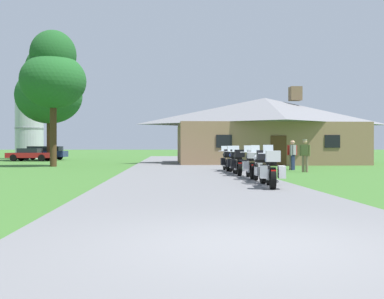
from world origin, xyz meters
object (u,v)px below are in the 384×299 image
(motorcycle_black_farthest_in_row, at_px, (227,160))
(motorcycle_black_third_in_row, at_px, (251,164))
(bystander_olive_shirt_by_tree, at_px, (305,154))
(parked_red_sedan_far_left, at_px, (31,154))
(bystander_red_shirt_near_lodge, at_px, (292,153))
(parked_navy_suv_far_left, at_px, (44,152))
(metal_silo_distant, at_px, (29,125))
(bystander_gray_shirt_beside_signpost, at_px, (293,154))
(motorcycle_white_second_in_row, at_px, (260,166))
(motorcycle_blue_nearest_to_camera, at_px, (271,170))
(motorcycle_blue_fifth_in_row, at_px, (234,161))
(motorcycle_black_fourth_in_row, at_px, (238,163))
(tree_left_near, at_px, (53,73))
(tree_left_far, at_px, (49,88))

(motorcycle_black_farthest_in_row, bearing_deg, motorcycle_black_third_in_row, -88.67)
(bystander_olive_shirt_by_tree, distance_m, parked_red_sedan_far_left, 28.13)
(bystander_red_shirt_near_lodge, relative_size, parked_navy_suv_far_left, 0.35)
(motorcycle_black_third_in_row, bearing_deg, metal_silo_distant, 121.89)
(bystander_gray_shirt_beside_signpost, bearing_deg, motorcycle_black_farthest_in_row, -23.54)
(motorcycle_white_second_in_row, xyz_separation_m, parked_navy_suv_far_left, (-15.80, 31.48, 0.16))
(motorcycle_black_third_in_row, bearing_deg, motorcycle_black_farthest_in_row, 95.18)
(bystander_red_shirt_near_lodge, xyz_separation_m, parked_navy_suv_far_left, (-19.68, 21.71, -0.15))
(motorcycle_blue_nearest_to_camera, xyz_separation_m, parked_navy_suv_far_left, (-15.68, 33.67, 0.17))
(motorcycle_blue_nearest_to_camera, relative_size, motorcycle_blue_fifth_in_row, 1.00)
(motorcycle_blue_nearest_to_camera, height_order, motorcycle_black_fourth_in_row, same)
(bystander_red_shirt_near_lodge, xyz_separation_m, parked_red_sedan_far_left, (-19.78, 17.57, -0.29))
(motorcycle_blue_nearest_to_camera, xyz_separation_m, motorcycle_blue_fifth_in_row, (0.05, 7.95, 0.00))
(motorcycle_black_fourth_in_row, bearing_deg, motorcycle_black_third_in_row, -82.87)
(motorcycle_black_fourth_in_row, bearing_deg, tree_left_near, 136.94)
(bystander_red_shirt_near_lodge, bearing_deg, motorcycle_blue_fifth_in_row, 55.32)
(motorcycle_white_second_in_row, distance_m, motorcycle_black_third_in_row, 1.88)
(metal_silo_distant, distance_m, parked_red_sedan_far_left, 10.35)
(motorcycle_white_second_in_row, relative_size, bystander_red_shirt_near_lodge, 1.25)
(motorcycle_black_fourth_in_row, relative_size, parked_red_sedan_far_left, 0.48)
(tree_left_far, relative_size, metal_silo_distant, 1.46)
(motorcycle_black_farthest_in_row, distance_m, bystander_olive_shirt_by_tree, 4.03)
(tree_left_near, bearing_deg, motorcycle_blue_nearest_to_camera, -58.08)
(motorcycle_black_third_in_row, height_order, motorcycle_black_farthest_in_row, same)
(bystander_olive_shirt_by_tree, bearing_deg, motorcycle_blue_nearest_to_camera, -85.28)
(motorcycle_white_second_in_row, bearing_deg, tree_left_far, 118.22)
(motorcycle_blue_nearest_to_camera, bearing_deg, motorcycle_white_second_in_row, 94.73)
(motorcycle_black_farthest_in_row, distance_m, tree_left_far, 26.67)
(parked_red_sedan_far_left, bearing_deg, motorcycle_white_second_in_row, -145.04)
(motorcycle_black_farthest_in_row, bearing_deg, metal_silo_distant, 122.34)
(motorcycle_blue_fifth_in_row, xyz_separation_m, bystander_red_shirt_near_lodge, (3.95, 4.01, 0.32))
(motorcycle_black_third_in_row, bearing_deg, motorcycle_black_fourth_in_row, 97.91)
(parked_navy_suv_far_left, bearing_deg, motorcycle_blue_fifth_in_row, -143.88)
(motorcycle_white_second_in_row, distance_m, bystander_gray_shirt_beside_signpost, 10.23)
(parked_navy_suv_far_left, bearing_deg, motorcycle_black_fourth_in_row, -145.64)
(motorcycle_black_third_in_row, distance_m, motorcycle_black_farthest_in_row, 5.76)
(motorcycle_blue_fifth_in_row, relative_size, bystander_gray_shirt_beside_signpost, 1.25)
(motorcycle_black_farthest_in_row, bearing_deg, parked_navy_suv_far_left, 122.92)
(motorcycle_blue_nearest_to_camera, xyz_separation_m, motorcycle_black_farthest_in_row, (-0.02, 9.82, 0.00))
(tree_left_near, xyz_separation_m, parked_red_sedan_far_left, (-5.12, 12.42, -5.56))
(motorcycle_black_third_in_row, relative_size, parked_navy_suv_far_left, 0.44)
(motorcycle_blue_nearest_to_camera, height_order, motorcycle_white_second_in_row, same)
(motorcycle_black_third_in_row, relative_size, tree_left_near, 0.23)
(motorcycle_black_farthest_in_row, relative_size, bystander_olive_shirt_by_tree, 1.23)
(motorcycle_blue_fifth_in_row, relative_size, parked_red_sedan_far_left, 0.48)
(motorcycle_black_third_in_row, distance_m, motorcycle_blue_fifth_in_row, 3.88)
(motorcycle_black_fourth_in_row, relative_size, motorcycle_black_farthest_in_row, 1.00)
(bystander_red_shirt_near_lodge, height_order, parked_navy_suv_far_left, bystander_red_shirt_near_lodge)
(motorcycle_black_third_in_row, bearing_deg, parked_navy_suv_far_left, 121.61)
(motorcycle_black_farthest_in_row, relative_size, tree_left_far, 0.19)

